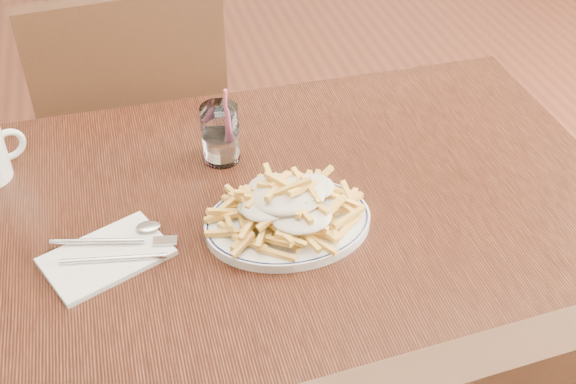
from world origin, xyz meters
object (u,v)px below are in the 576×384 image
object	(u,v)px
chair_far	(135,132)
fries_plate	(288,222)
loaded_fries	(288,201)
table	(266,259)
water_glass	(221,137)

from	to	relation	value
chair_far	fries_plate	bearing A→B (deg)	-73.57
chair_far	loaded_fries	xyz separation A→B (m)	(0.20, -0.69, 0.29)
table	chair_far	size ratio (longest dim) A/B	1.33
table	water_glass	distance (m)	0.23
table	fries_plate	distance (m)	0.10
table	fries_plate	bearing A→B (deg)	-28.91
chair_far	water_glass	size ratio (longest dim) A/B	6.35
fries_plate	water_glass	distance (m)	0.22
table	loaded_fries	bearing A→B (deg)	-28.91
table	water_glass	bearing A→B (deg)	100.16
fries_plate	loaded_fries	bearing A→B (deg)	45.00
chair_far	loaded_fries	distance (m)	0.77
water_glass	loaded_fries	bearing A→B (deg)	-72.14
fries_plate	table	bearing A→B (deg)	151.09
water_glass	fries_plate	bearing A→B (deg)	-72.14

